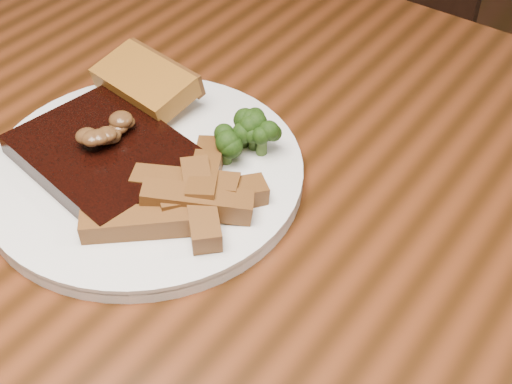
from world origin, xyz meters
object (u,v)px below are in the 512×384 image
dining_table (231,283)px  chair_far (362,57)px  potato_wedges (194,198)px  steak (106,156)px  garlic_bread (147,98)px  plate (146,174)px

dining_table → chair_far: bearing=108.0°
potato_wedges → chair_far: bearing=105.7°
dining_table → chair_far: (-0.22, 0.67, -0.17)m
steak → potato_wedges: size_ratio=1.32×
steak → potato_wedges: same height
chair_far → garlic_bread: 0.67m
dining_table → steak: steak is taller
dining_table → plate: 0.14m
dining_table → steak: bearing=-169.9°
chair_far → steak: size_ratio=5.43×
chair_far → plate: 0.74m
garlic_bread → potato_wedges: potato_wedges is taller
chair_far → plate: bearing=94.8°
chair_far → plate: size_ratio=2.98×
chair_far → steak: (0.09, -0.70, 0.29)m
potato_wedges → dining_table: bearing=36.2°
chair_far → dining_table: bearing=102.3°
dining_table → potato_wedges: 0.12m
steak → plate: bearing=37.1°
garlic_bread → potato_wedges: (0.13, -0.09, 0.00)m
dining_table → potato_wedges: bearing=-143.8°
garlic_bread → plate: bearing=-41.8°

